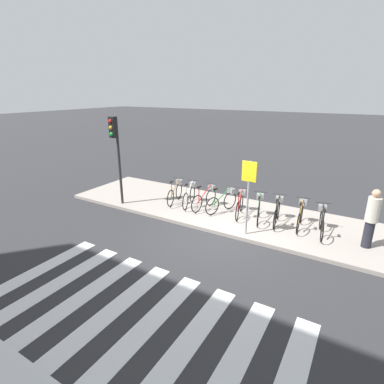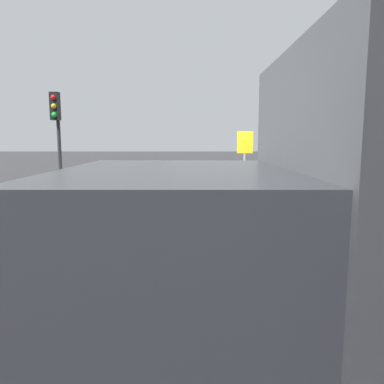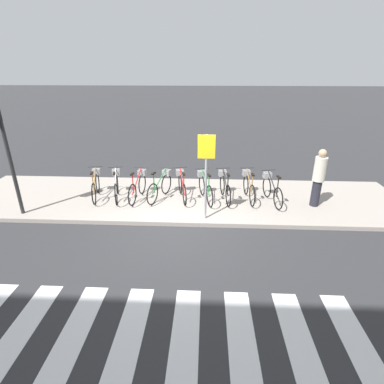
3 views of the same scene
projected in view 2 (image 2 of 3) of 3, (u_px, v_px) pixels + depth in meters
name	position (u px, v px, depth m)	size (l,w,h in m)	color
ground_plane	(218.00, 220.00, 10.41)	(120.00, 120.00, 0.00)	#2D2D30
sidewalk	(214.00, 207.00, 12.08)	(13.81, 3.38, 0.12)	#9E9389
road_crosswalk	(260.00, 348.00, 4.00)	(6.75, 8.00, 0.01)	silver
parked_bicycle_0	(129.00, 192.00, 11.90)	(0.51, 1.54, 0.97)	black
parked_bicycle_1	(149.00, 192.00, 11.89)	(0.54, 1.54, 0.97)	black
parked_bicycle_2	(171.00, 192.00, 11.90)	(0.46, 1.57, 0.97)	black
parked_bicycle_3	(193.00, 192.00, 11.95)	(0.66, 1.49, 0.97)	black
parked_bicycle_4	(214.00, 192.00, 11.97)	(0.52, 1.54, 0.97)	black
parked_bicycle_5	(237.00, 192.00, 11.89)	(0.58, 1.52, 0.97)	black
parked_bicycle_6	(256.00, 192.00, 11.96)	(0.46, 1.56, 0.97)	black
parked_bicycle_7	(278.00, 192.00, 12.02)	(0.46, 1.57, 0.97)	black
parked_bicycle_8	(301.00, 193.00, 11.84)	(0.47, 1.55, 0.97)	black
pedestrian	(344.00, 178.00, 11.55)	(0.34, 0.34, 1.73)	#23232D
traffic_light	(56.00, 127.00, 10.28)	(0.24, 0.40, 3.37)	#2D2D2D
sign_post	(244.00, 158.00, 10.46)	(0.44, 0.07, 2.32)	#99999E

